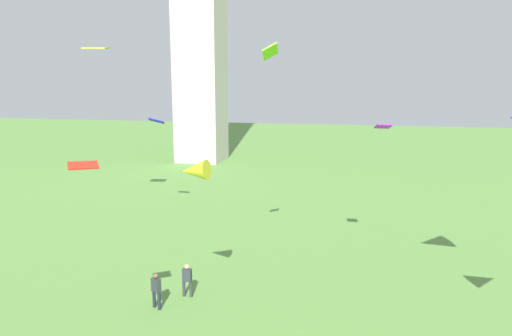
{
  "coord_description": "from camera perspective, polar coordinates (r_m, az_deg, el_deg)",
  "views": [
    {
      "loc": [
        4.93,
        -1.67,
        10.64
      ],
      "look_at": [
        0.98,
        15.6,
        7.4
      ],
      "focal_mm": 32.95,
      "sensor_mm": 36.0,
      "label": 1
    }
  ],
  "objects": [
    {
      "name": "kite_flying_6",
      "position": [
        16.82,
        -20.25,
        0.32
      ],
      "size": [
        1.17,
        1.12,
        0.22
      ],
      "rotation": [
        0.0,
        0.0,
        3.79
      ],
      "color": "#B42616"
    },
    {
      "name": "person_1",
      "position": [
        24.4,
        -8.36,
        -13.12
      ],
      "size": [
        0.53,
        0.26,
        1.7
      ],
      "rotation": [
        0.0,
        0.0,
        0.01
      ],
      "color": "#2D3338",
      "rests_on": "ground_plane"
    },
    {
      "name": "kite_flying_2",
      "position": [
        37.21,
        -18.86,
        13.61
      ],
      "size": [
        1.9,
        1.47,
        0.21
      ],
      "rotation": [
        0.0,
        0.0,
        0.18
      ],
      "color": "gold"
    },
    {
      "name": "kite_flying_1",
      "position": [
        36.87,
        -12.01,
        5.63
      ],
      "size": [
        1.35,
        1.01,
        0.57
      ],
      "rotation": [
        0.0,
        0.0,
        0.21
      ],
      "color": "#070BC0"
    },
    {
      "name": "kite_flying_7",
      "position": [
        26.74,
        15.2,
        4.91
      ],
      "size": [
        0.99,
        1.27,
        0.38
      ],
      "rotation": [
        0.0,
        0.0,
        4.86
      ],
      "color": "#9219EA"
    },
    {
      "name": "kite_flying_5",
      "position": [
        20.77,
        -7.52,
        -0.33
      ],
      "size": [
        1.44,
        1.03,
        1.04
      ],
      "rotation": [
        0.0,
        0.0,
        4.61
      ],
      "color": "gold"
    },
    {
      "name": "kite_flying_3",
      "position": [
        24.12,
        1.75,
        13.93
      ],
      "size": [
        0.85,
        1.35,
        0.87
      ],
      "rotation": [
        0.0,
        0.0,
        1.69
      ],
      "color": "#74E312"
    },
    {
      "name": "person_2",
      "position": [
        23.47,
        -12.02,
        -14.14
      ],
      "size": [
        0.53,
        0.45,
        1.77
      ],
      "rotation": [
        0.0,
        0.0,
        2.65
      ],
      "color": "#1E2333",
      "rests_on": "ground_plane"
    }
  ]
}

